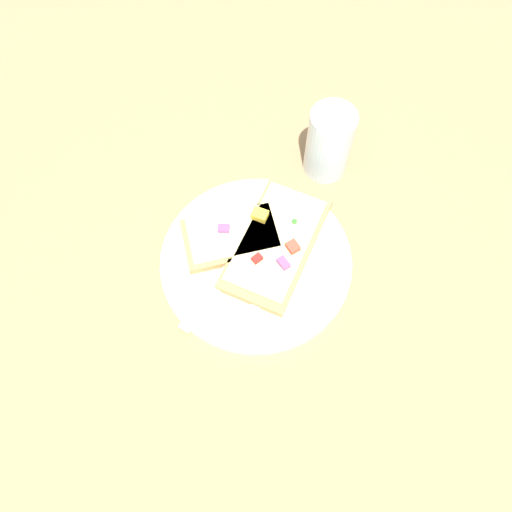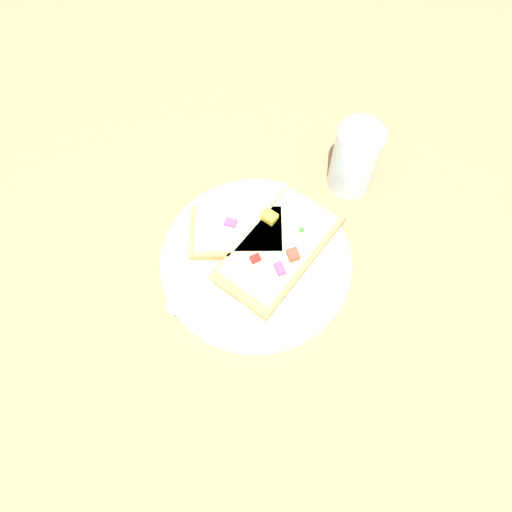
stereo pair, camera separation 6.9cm
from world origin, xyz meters
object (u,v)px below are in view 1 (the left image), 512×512
Objects in this scene: pizza_slice_main at (276,243)px; pizza_slice_corner at (233,236)px; fork at (277,269)px; knife at (222,279)px; plate at (256,261)px; drinking_glass at (329,143)px.

pizza_slice_corner is (0.06, -0.02, 0.00)m from pizza_slice_main.
fork is 0.08m from knife.
pizza_slice_corner is (0.06, -0.06, 0.01)m from fork.
knife reaches higher than plate.
drinking_glass reaches higher than plate.
drinking_glass is (-0.10, -0.17, 0.04)m from fork.
pizza_slice_corner is at bearing 22.15° from knife.
knife is 1.13× the size of pizza_slice_corner.
pizza_slice_main is (-0.03, -0.02, 0.02)m from plate.
drinking_glass is (-0.16, -0.12, 0.04)m from pizza_slice_corner.
pizza_slice_main reaches higher than plate.
plate is 1.85× the size of pizza_slice_corner.
plate is at bearing 49.45° from drinking_glass.
fork reaches higher than plate.
knife is at bearing -30.69° from pizza_slice_main.
pizza_slice_main reaches higher than fork.
knife is 0.77× the size of pizza_slice_main.
pizza_slice_main is 1.88× the size of drinking_glass.
pizza_slice_corner reaches higher than plate.
drinking_glass reaches higher than knife.
pizza_slice_main reaches higher than knife.
drinking_glass is (-0.13, -0.15, 0.05)m from plate.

